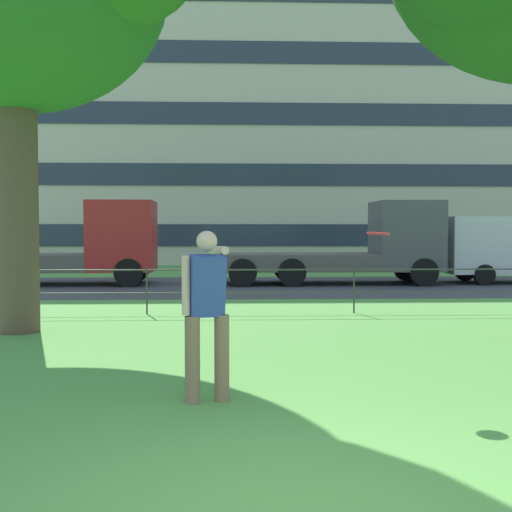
{
  "coord_description": "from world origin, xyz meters",
  "views": [
    {
      "loc": [
        -0.46,
        -4.06,
        1.84
      ],
      "look_at": [
        -0.04,
        6.51,
        1.4
      ],
      "focal_mm": 46.22,
      "sensor_mm": 36.0,
      "label": 1
    }
  ],
  "objects_px": {
    "person_thrower": "(207,309)",
    "flatbed_truck_far_left": "(77,248)",
    "frisbee": "(378,233)",
    "flatbed_truck_center": "(362,247)",
    "apartment_building_background": "(275,127)"
  },
  "relations": [
    {
      "from": "person_thrower",
      "to": "flatbed_truck_center",
      "type": "distance_m",
      "value": 15.57
    },
    {
      "from": "person_thrower",
      "to": "frisbee",
      "type": "xyz_separation_m",
      "value": [
        1.98,
        0.69,
        0.8
      ]
    },
    {
      "from": "frisbee",
      "to": "flatbed_truck_center",
      "type": "relative_size",
      "value": 0.05
    },
    {
      "from": "frisbee",
      "to": "apartment_building_background",
      "type": "height_order",
      "value": "apartment_building_background"
    },
    {
      "from": "person_thrower",
      "to": "frisbee",
      "type": "bearing_deg",
      "value": 19.21
    },
    {
      "from": "person_thrower",
      "to": "flatbed_truck_center",
      "type": "xyz_separation_m",
      "value": [
        4.66,
        14.85,
        0.23
      ]
    },
    {
      "from": "flatbed_truck_far_left",
      "to": "apartment_building_background",
      "type": "relative_size",
      "value": 0.23
    },
    {
      "from": "apartment_building_background",
      "to": "frisbee",
      "type": "bearing_deg",
      "value": -91.65
    },
    {
      "from": "frisbee",
      "to": "flatbed_truck_far_left",
      "type": "relative_size",
      "value": 0.05
    },
    {
      "from": "flatbed_truck_far_left",
      "to": "flatbed_truck_center",
      "type": "bearing_deg",
      "value": -0.26
    },
    {
      "from": "person_thrower",
      "to": "flatbed_truck_far_left",
      "type": "distance_m",
      "value": 15.64
    },
    {
      "from": "frisbee",
      "to": "flatbed_truck_far_left",
      "type": "height_order",
      "value": "flatbed_truck_far_left"
    },
    {
      "from": "flatbed_truck_far_left",
      "to": "frisbee",
      "type": "bearing_deg",
      "value": -64.6
    },
    {
      "from": "flatbed_truck_center",
      "to": "apartment_building_background",
      "type": "xyz_separation_m",
      "value": [
        -1.78,
        16.94,
        6.56
      ]
    },
    {
      "from": "flatbed_truck_center",
      "to": "apartment_building_background",
      "type": "relative_size",
      "value": 0.23
    }
  ]
}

